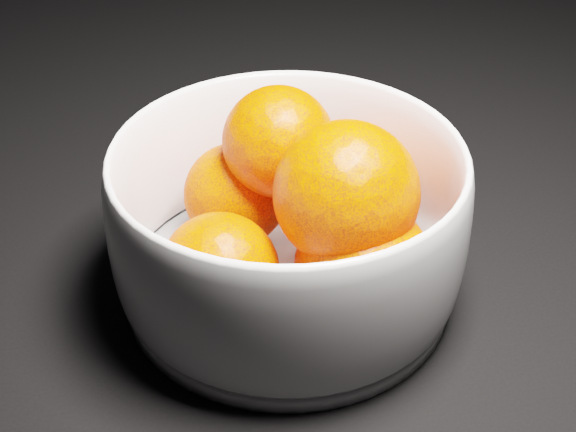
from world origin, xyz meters
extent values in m
cube|color=black|center=(0.00, 0.00, 0.00)|extent=(3.00, 3.00, 0.00)
cylinder|color=silver|center=(0.11, -0.25, 0.01)|extent=(0.21, 0.21, 0.01)
sphere|color=#FC3C00|center=(0.16, -0.22, 0.05)|extent=(0.08, 0.08, 0.08)
sphere|color=#FC3C00|center=(0.08, -0.20, 0.05)|extent=(0.07, 0.07, 0.07)
sphere|color=#FC3C00|center=(0.06, -0.28, 0.05)|extent=(0.07, 0.07, 0.07)
sphere|color=#FC3C00|center=(0.14, -0.30, 0.05)|extent=(0.08, 0.08, 0.08)
sphere|color=#FC3C00|center=(0.11, -0.21, 0.09)|extent=(0.07, 0.07, 0.07)
sphere|color=#FC3C00|center=(0.13, -0.28, 0.09)|extent=(0.09, 0.09, 0.09)
camera|label=1|loc=(0.02, -0.65, 0.36)|focal=50.00mm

